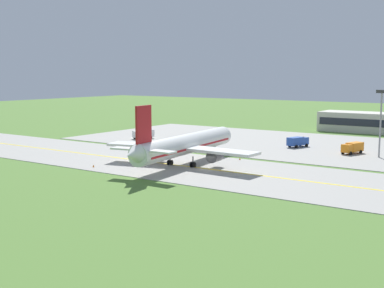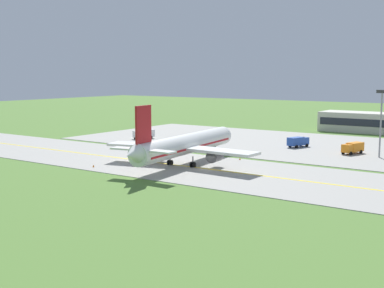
% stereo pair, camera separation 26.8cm
% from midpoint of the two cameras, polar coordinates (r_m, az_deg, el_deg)
% --- Properties ---
extents(ground_plane, '(500.00, 500.00, 0.00)m').
position_cam_midpoint_polar(ground_plane, '(98.06, 1.69, -2.84)').
color(ground_plane, '#517A33').
extents(taxiway_strip, '(240.00, 28.00, 0.10)m').
position_cam_midpoint_polar(taxiway_strip, '(98.05, 1.69, -2.81)').
color(taxiway_strip, '#9E9B93').
rests_on(taxiway_strip, ground).
extents(apron_pad, '(140.00, 52.00, 0.10)m').
position_cam_midpoint_polar(apron_pad, '(131.26, 15.45, -0.39)').
color(apron_pad, '#9E9B93').
rests_on(apron_pad, ground).
extents(taxiway_centreline, '(220.00, 0.60, 0.01)m').
position_cam_midpoint_polar(taxiway_centreline, '(98.04, 1.69, -2.78)').
color(taxiway_centreline, yellow).
rests_on(taxiway_centreline, taxiway_strip).
extents(airplane_lead, '(32.35, 39.66, 12.70)m').
position_cam_midpoint_polar(airplane_lead, '(101.85, -0.85, -0.08)').
color(airplane_lead, white).
rests_on(airplane_lead, ground).
extents(service_truck_baggage, '(3.84, 6.34, 2.60)m').
position_cam_midpoint_polar(service_truck_baggage, '(129.68, 11.59, 0.29)').
color(service_truck_baggage, '#264CA5').
rests_on(service_truck_baggage, ground).
extents(service_truck_fuel, '(4.11, 6.33, 2.60)m').
position_cam_midpoint_polar(service_truck_fuel, '(144.21, -5.46, 1.16)').
color(service_truck_fuel, silver).
rests_on(service_truck_fuel, ground).
extents(service_truck_catering, '(3.69, 6.34, 2.60)m').
position_cam_midpoint_polar(service_truck_catering, '(122.02, 17.33, -0.36)').
color(service_truck_catering, orange).
rests_on(service_truck_catering, ground).
extents(apron_light_mast, '(2.40, 0.50, 14.70)m').
position_cam_midpoint_polar(apron_light_mast, '(117.78, 20.17, 3.05)').
color(apron_light_mast, gray).
rests_on(apron_light_mast, ground).
extents(traffic_cone_near_edge, '(0.44, 0.44, 0.60)m').
position_cam_midpoint_polar(traffic_cone_near_edge, '(108.69, 5.27, -1.66)').
color(traffic_cone_near_edge, orange).
rests_on(traffic_cone_near_edge, ground).
extents(traffic_cone_mid_edge, '(0.44, 0.44, 0.60)m').
position_cam_midpoint_polar(traffic_cone_mid_edge, '(101.65, -10.96, -2.43)').
color(traffic_cone_mid_edge, orange).
rests_on(traffic_cone_mid_edge, ground).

